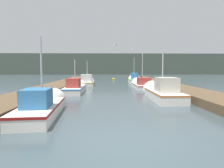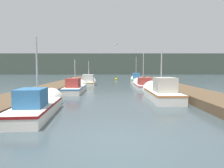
{
  "view_description": "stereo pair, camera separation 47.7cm",
  "coord_description": "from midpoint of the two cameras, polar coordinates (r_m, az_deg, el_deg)",
  "views": [
    {
      "loc": [
        -0.64,
        -5.67,
        2.2
      ],
      "look_at": [
        -0.16,
        13.29,
        0.7
      ],
      "focal_mm": 32.0,
      "sensor_mm": 36.0,
      "label": 1
    },
    {
      "loc": [
        -0.16,
        -5.68,
        2.2
      ],
      "look_at": [
        -0.16,
        13.29,
        0.7
      ],
      "focal_mm": 32.0,
      "sensor_mm": 36.0,
      "label": 2
    }
  ],
  "objects": [
    {
      "name": "fishing_boat_1",
      "position": [
        14.88,
        14.42,
        -2.24
      ],
      "size": [
        1.77,
        5.99,
        3.99
      ],
      "rotation": [
        0.0,
        0.0,
        0.0
      ],
      "color": "silver",
      "rests_on": "ground_plane"
    },
    {
      "name": "fishing_boat_3",
      "position": [
        23.01,
        9.25,
        -0.18
      ],
      "size": [
        1.81,
        5.87,
        4.58
      ],
      "rotation": [
        0.0,
        0.0,
        0.01
      ],
      "color": "silver",
      "rests_on": "ground_plane"
    },
    {
      "name": "fishing_boat_2",
      "position": [
        19.12,
        -9.61,
        -0.95
      ],
      "size": [
        1.67,
        5.98,
        3.46
      ],
      "rotation": [
        0.0,
        0.0,
        0.02
      ],
      "color": "silver",
      "rests_on": "ground_plane"
    },
    {
      "name": "fishing_boat_4",
      "position": [
        26.88,
        -6.11,
        0.71
      ],
      "size": [
        1.8,
        4.4,
        3.75
      ],
      "rotation": [
        0.0,
        0.0,
        0.01
      ],
      "color": "silver",
      "rests_on": "ground_plane"
    },
    {
      "name": "mooring_piling_1",
      "position": [
        19.95,
        -11.7,
        -0.11
      ],
      "size": [
        0.24,
        0.24,
        1.23
      ],
      "color": "#473523",
      "rests_on": "ground_plane"
    },
    {
      "name": "dock_left",
      "position": [
        22.47,
        -14.43,
        -0.59
      ],
      "size": [
        2.84,
        40.0,
        0.51
      ],
      "color": "brown",
      "rests_on": "ground_plane"
    },
    {
      "name": "fishing_boat_0",
      "position": [
        10.35,
        -18.78,
        -5.73
      ],
      "size": [
        1.93,
        5.71,
        4.1
      ],
      "rotation": [
        0.0,
        0.0,
        0.08
      ],
      "color": "silver",
      "rests_on": "ground_plane"
    },
    {
      "name": "channel_buoy",
      "position": [
        37.51,
        1.56,
        1.39
      ],
      "size": [
        0.54,
        0.54,
        1.04
      ],
      "color": "gold",
      "rests_on": "ground_plane"
    },
    {
      "name": "mooring_piling_0",
      "position": [
        23.94,
        -10.31,
        0.52
      ],
      "size": [
        0.29,
        0.29,
        1.11
      ],
      "color": "#473523",
      "rests_on": "ground_plane"
    },
    {
      "name": "distant_shore_ridge",
      "position": [
        77.96,
        0.28,
        5.61
      ],
      "size": [
        120.0,
        16.0,
        7.38
      ],
      "color": "#424C42",
      "rests_on": "ground_plane"
    },
    {
      "name": "seagull_lead",
      "position": [
        26.3,
        6.76,
        9.72
      ],
      "size": [
        0.43,
        0.51,
        0.12
      ],
      "rotation": [
        0.0,
        0.0,
        2.22
      ],
      "color": "white"
    },
    {
      "name": "dock_right",
      "position": [
        22.68,
        16.37,
        -0.58
      ],
      "size": [
        2.84,
        40.0,
        0.51
      ],
      "color": "brown",
      "rests_on": "ground_plane"
    },
    {
      "name": "mooring_piling_2",
      "position": [
        31.09,
        9.44,
        1.4
      ],
      "size": [
        0.34,
        0.34,
        1.08
      ],
      "color": "#473523",
      "rests_on": "ground_plane"
    },
    {
      "name": "seagull_1",
      "position": [
        21.43,
        1.82,
        11.1
      ],
      "size": [
        0.3,
        0.56,
        0.12
      ],
      "rotation": [
        0.0,
        0.0,
        1.8
      ],
      "color": "white"
    },
    {
      "name": "ground_plane",
      "position": [
        6.1,
        3.93,
        -16.64
      ],
      "size": [
        200.0,
        200.0,
        0.0
      ],
      "color": "#38474C"
    },
    {
      "name": "fishing_boat_5",
      "position": [
        31.77,
        7.26,
        1.29
      ],
      "size": [
        2.06,
        6.0,
        4.41
      ],
      "rotation": [
        0.0,
        0.0,
        -0.07
      ],
      "color": "silver",
      "rests_on": "ground_plane"
    }
  ]
}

